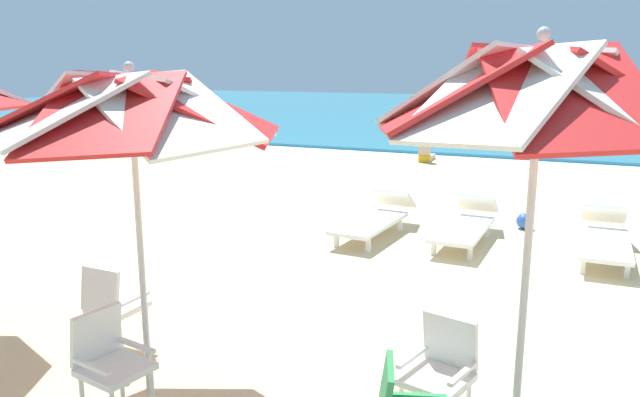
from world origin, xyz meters
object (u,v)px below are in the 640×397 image
sun_lounger_0 (605,238)px  beach_ball (524,221)px  beachgoer_seated (426,151)px  plastic_chair_3 (112,303)px  plastic_chair_2 (109,360)px  sun_lounger_1 (465,224)px  plastic_chair_0 (441,368)px  sun_lounger_2 (375,218)px  beach_umbrella_0 (539,98)px  beach_umbrella_1 (131,110)px

sun_lounger_0 → beach_ball: (-1.16, 1.18, -0.15)m
beachgoer_seated → plastic_chair_3: bearing=-89.4°
plastic_chair_2 → sun_lounger_1: bearing=75.0°
sun_lounger_1 → plastic_chair_0: bearing=-81.9°
plastic_chair_2 → plastic_chair_0: bearing=20.1°
plastic_chair_2 → sun_lounger_2: bearing=88.0°
beach_umbrella_0 → plastic_chair_0: bearing=154.4°
sun_lounger_0 → beachgoer_seated: size_ratio=2.32×
sun_lounger_2 → plastic_chair_0: bearing=-66.8°
sun_lounger_1 → beach_ball: sun_lounger_1 is taller
plastic_chair_2 → beach_umbrella_1: bearing=92.4°
plastic_chair_0 → beach_umbrella_0: bearing=-25.6°
plastic_chair_2 → sun_lounger_2: (0.20, 5.70, -0.22)m
beach_umbrella_0 → beachgoer_seated: (-3.72, 12.96, -2.16)m
plastic_chair_3 → beach_ball: size_ratio=3.31×
plastic_chair_0 → sun_lounger_0: (1.20, 5.04, -0.22)m
beach_umbrella_1 → beachgoer_seated: 13.27m
plastic_chair_2 → beach_ball: plastic_chair_2 is taller
beach_umbrella_1 → sun_lounger_1: size_ratio=1.23×
plastic_chair_0 → beach_umbrella_1: beach_umbrella_1 is taller
sun_lounger_2 → beachgoer_seated: (-1.09, 7.84, 0.01)m
beach_ball → beachgoer_seated: 7.24m
beach_umbrella_0 → beach_umbrella_1: bearing=-177.4°
beach_umbrella_0 → beachgoer_seated: bearing=106.0°
beach_umbrella_1 → sun_lounger_0: size_ratio=1.24×
beach_umbrella_1 → beach_ball: (2.35, 6.61, -2.17)m
beachgoer_seated → plastic_chair_2: bearing=-86.3°
beach_ball → plastic_chair_2: bearing=-108.3°
plastic_chair_2 → sun_lounger_1: plastic_chair_2 is taller
beach_umbrella_1 → plastic_chair_3: (-0.73, 0.43, -1.81)m
beach_umbrella_0 → sun_lounger_1: 5.86m
beach_umbrella_0 → plastic_chair_0: size_ratio=3.29×
plastic_chair_0 → plastic_chair_2: size_ratio=1.00×
sun_lounger_2 → plastic_chair_3: bearing=-101.1°
sun_lounger_2 → beach_ball: 2.52m
beach_umbrella_1 → beach_ball: bearing=70.4°
plastic_chair_3 → sun_lounger_1: bearing=65.1°
beach_umbrella_0 → plastic_chair_0: 2.05m
plastic_chair_2 → plastic_chair_3: same height
beach_umbrella_0 → sun_lounger_1: size_ratio=1.32×
beach_umbrella_1 → plastic_chair_2: beach_umbrella_1 is taller
beach_umbrella_0 → beachgoer_seated: 13.66m
plastic_chair_0 → beach_umbrella_1: size_ratio=0.33×
beach_umbrella_1 → sun_lounger_2: bearing=87.6°
plastic_chair_3 → sun_lounger_2: size_ratio=0.40×
beach_umbrella_1 → sun_lounger_1: (1.60, 5.43, -2.02)m
sun_lounger_2 → sun_lounger_1: bearing=7.4°
plastic_chair_3 → beachgoer_seated: 12.66m
plastic_chair_2 → sun_lounger_0: size_ratio=0.40×
beach_ball → sun_lounger_2: bearing=-147.6°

